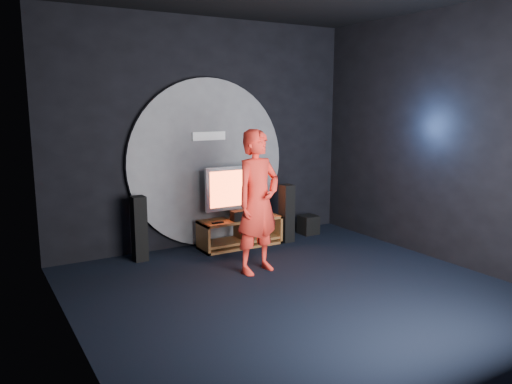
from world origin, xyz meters
TOP-DOWN VIEW (x-y plane):
  - floor at (0.00, 0.00)m, footprint 5.00×5.00m
  - back_wall at (0.00, 2.50)m, footprint 5.00×0.04m
  - front_wall at (0.00, -2.50)m, footprint 5.00×0.04m
  - left_wall at (-2.50, 0.00)m, footprint 0.04×5.00m
  - right_wall at (2.50, 0.00)m, footprint 0.04×5.00m
  - wall_disc_panel at (0.00, 2.44)m, footprint 2.60×0.11m
  - media_console at (0.36, 2.05)m, footprint 1.31×0.45m
  - tv at (0.35, 2.12)m, footprint 1.09×0.22m
  - center_speaker at (0.35, 1.93)m, footprint 0.40×0.15m
  - remote at (-0.09, 1.93)m, footprint 0.18×0.05m
  - tower_speaker_left at (-1.22, 2.15)m, footprint 0.19×0.21m
  - tower_speaker_right at (1.13, 1.91)m, footprint 0.19×0.21m
  - subwoofer at (1.72, 2.11)m, footprint 0.29×0.29m
  - player at (-0.01, 0.90)m, footprint 0.77×0.59m

SIDE VIEW (x-z plane):
  - floor at x=0.00m, z-range 0.00..0.00m
  - subwoofer at x=1.72m, z-range 0.00..0.32m
  - media_console at x=0.36m, z-range -0.03..0.42m
  - remote at x=-0.09m, z-range 0.45..0.47m
  - tower_speaker_left at x=-1.22m, z-range 0.00..0.93m
  - tower_speaker_right at x=1.13m, z-range 0.00..0.93m
  - center_speaker at x=0.35m, z-range 0.45..0.60m
  - tv at x=0.35m, z-range 0.49..1.30m
  - player at x=-0.01m, z-range 0.00..1.90m
  - wall_disc_panel at x=0.00m, z-range 0.00..2.60m
  - back_wall at x=0.00m, z-range 0.00..3.50m
  - front_wall at x=0.00m, z-range 0.00..3.50m
  - left_wall at x=-2.50m, z-range 0.00..3.50m
  - right_wall at x=2.50m, z-range 0.00..3.50m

